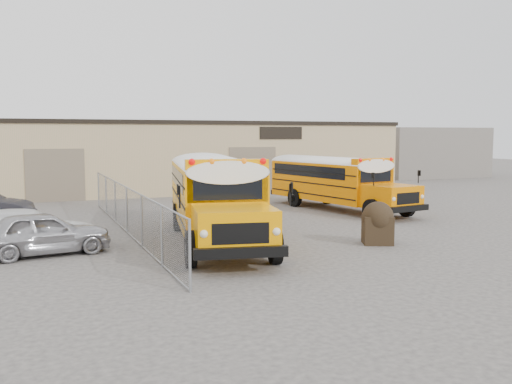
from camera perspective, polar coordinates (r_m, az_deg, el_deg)
name	(u,v)px	position (r m, az deg, el deg)	size (l,w,h in m)	color
ground	(301,236)	(21.62, 4.57, -4.36)	(120.00, 120.00, 0.00)	#45413F
warehouse	(173,155)	(40.18, -8.33, 3.68)	(30.20, 10.20, 4.67)	tan
chainlink_fence	(127,210)	(22.48, -12.78, -1.77)	(0.07, 18.07, 1.81)	gray
distant_building_right	(418,152)	(54.58, 15.90, 3.87)	(10.00, 8.00, 4.40)	gray
school_bus_left	(198,177)	(26.99, -5.81, 1.46)	(4.50, 10.82, 3.08)	#FF9E00
school_bus_right	(273,172)	(33.74, 1.72, 2.00)	(3.82, 9.58, 2.73)	orange
tarp_bundle	(378,222)	(20.24, 12.07, -2.98)	(1.27, 1.22, 1.49)	black
car_silver	(43,233)	(19.22, -20.52, -3.86)	(1.66, 4.12, 1.40)	#AFAFB4
car_white	(27,230)	(20.24, -21.89, -3.51)	(1.90, 4.66, 1.35)	silver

